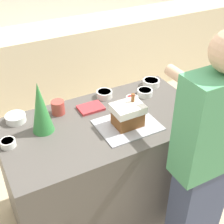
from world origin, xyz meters
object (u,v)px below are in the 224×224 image
object	(u,v)px
decorative_tree	(40,108)
candy_bowl_far_left	(145,92)
candy_bowl_near_tray_left	(16,118)
baking_tray	(127,125)
mug	(58,107)
candy_bowl_near_tray_right	(151,83)
cookbook	(91,108)
candy_bowl_center_rear	(104,94)
candy_bowl_front_corner	(8,143)
person	(206,160)
candy_bowl_far_right	(132,99)
gingerbread_house	(128,114)

from	to	relation	value
decorative_tree	candy_bowl_far_left	xyz separation A→B (m)	(0.84, 0.06, -0.15)
candy_bowl_far_left	candy_bowl_near_tray_left	size ratio (longest dim) A/B	0.87
baking_tray	mug	size ratio (longest dim) A/B	4.10
decorative_tree	candy_bowl_near_tray_right	size ratio (longest dim) A/B	2.58
candy_bowl_far_left	cookbook	xyz separation A→B (m)	(-0.46, 0.02, -0.02)
candy_bowl_center_rear	candy_bowl_near_tray_left	size ratio (longest dim) A/B	0.90
baking_tray	candy_bowl_far_left	size ratio (longest dim) A/B	3.37
baking_tray	candy_bowl_front_corner	world-z (taller)	candy_bowl_front_corner
decorative_tree	candy_bowl_front_corner	world-z (taller)	decorative_tree
candy_bowl_front_corner	candy_bowl_far_left	bearing A→B (deg)	6.18
baking_tray	candy_bowl_near_tray_right	distance (m)	0.59
decorative_tree	cookbook	world-z (taller)	decorative_tree
candy_bowl_near_tray_left	candy_bowl_front_corner	xyz separation A→B (m)	(-0.11, -0.24, -0.00)
cookbook	candy_bowl_near_tray_left	bearing A→B (deg)	168.56
baking_tray	person	xyz separation A→B (m)	(0.26, -0.49, -0.04)
candy_bowl_near_tray_right	mug	world-z (taller)	mug
decorative_tree	candy_bowl_far_right	bearing A→B (deg)	2.00
candy_bowl_near_tray_left	person	size ratio (longest dim) A/B	0.08
person	candy_bowl_far_left	bearing A→B (deg)	85.81
gingerbread_house	candy_bowl_near_tray_right	xyz separation A→B (m)	(0.45, 0.38, -0.06)
decorative_tree	candy_bowl_near_tray_left	distance (m)	0.28
mug	baking_tray	bearing A→B (deg)	-44.82
decorative_tree	candy_bowl_far_right	distance (m)	0.72
candy_bowl_near_tray_right	mug	bearing A→B (deg)	-178.37
person	candy_bowl_near_tray_left	bearing A→B (deg)	135.91
candy_bowl_far_left	candy_bowl_front_corner	bearing A→B (deg)	-173.82
candy_bowl_far_left	candy_bowl_near_tray_right	bearing A→B (deg)	38.67
candy_bowl_center_rear	decorative_tree	bearing A→B (deg)	-161.21
candy_bowl_near_tray_left	mug	xyz separation A→B (m)	(0.29, -0.04, 0.02)
decorative_tree	candy_bowl_far_right	world-z (taller)	decorative_tree
candy_bowl_far_right	candy_bowl_far_left	world-z (taller)	candy_bowl_far_left
decorative_tree	candy_bowl_far_right	size ratio (longest dim) A/B	3.87
candy_bowl_far_right	candy_bowl_front_corner	world-z (taller)	candy_bowl_front_corner
person	decorative_tree	bearing A→B (deg)	138.00
candy_bowl_far_left	candy_bowl_center_rear	world-z (taller)	candy_bowl_center_rear
person	mug	bearing A→B (deg)	126.53
gingerbread_house	candy_bowl_near_tray_left	bearing A→B (deg)	148.32
cookbook	person	bearing A→B (deg)	-63.02
gingerbread_house	baking_tray	bearing A→B (deg)	-153.45
candy_bowl_near_tray_right	candy_bowl_far_right	bearing A→B (deg)	-152.26
candy_bowl_far_left	candy_bowl_front_corner	distance (m)	1.09
baking_tray	candy_bowl_front_corner	distance (m)	0.78
decorative_tree	candy_bowl_near_tray_left	world-z (taller)	decorative_tree
candy_bowl_near_tray_right	candy_bowl_center_rear	xyz separation A→B (m)	(-0.42, 0.02, -0.00)
cookbook	person	world-z (taller)	person
candy_bowl_near_tray_right	candy_bowl_near_tray_left	bearing A→B (deg)	178.87
candy_bowl_far_left	candy_bowl_near_tray_left	world-z (taller)	candy_bowl_near_tray_left
person	cookbook	bearing A→B (deg)	116.98
decorative_tree	mug	xyz separation A→B (m)	(0.16, 0.14, -0.13)
baking_tray	person	size ratio (longest dim) A/B	0.24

